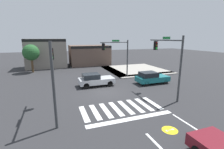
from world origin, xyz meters
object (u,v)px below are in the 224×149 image
traffic_signal_northeast (117,52)px  traffic_signal_southeast (168,55)px  traffic_signal_southwest (52,66)px  car_silver (95,80)px  roadside_tree (31,53)px  car_teal (151,78)px

traffic_signal_northeast → traffic_signal_southeast: traffic_signal_southeast is taller
traffic_signal_southwest → car_silver: size_ratio=1.31×
traffic_signal_northeast → roadside_tree: size_ratio=1.16×
car_silver → car_teal: bearing=-11.4°
car_silver → traffic_signal_southwest: bearing=-126.1°
traffic_signal_northeast → traffic_signal_southwest: size_ratio=0.99×
traffic_signal_northeast → traffic_signal_southwest: bearing=46.6°
car_silver → car_teal: size_ratio=1.02×
traffic_signal_northeast → car_teal: size_ratio=1.32×
traffic_signal_southeast → car_silver: size_ratio=1.40×
traffic_signal_southeast → car_silver: 8.94m
traffic_signal_northeast → car_silver: traffic_signal_northeast is taller
traffic_signal_northeast → car_teal: traffic_signal_northeast is taller
roadside_tree → car_teal: bearing=-40.4°
traffic_signal_southwest → car_teal: size_ratio=1.34×
traffic_signal_southwest → roadside_tree: size_ratio=1.18×
traffic_signal_northeast → roadside_tree: 14.90m
traffic_signal_southwest → roadside_tree: 18.28m
traffic_signal_southeast → traffic_signal_southwest: bearing=93.6°
traffic_signal_southeast → car_teal: (1.18, 4.40, -3.36)m
traffic_signal_northeast → car_silver: size_ratio=1.29×
car_silver → car_teal: 7.23m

